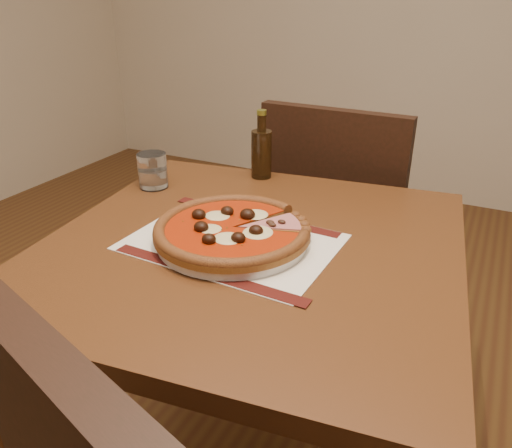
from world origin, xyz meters
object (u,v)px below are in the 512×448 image
at_px(pizza, 232,228).
at_px(bottle, 262,152).
at_px(water_glass, 153,171).
at_px(table, 252,285).
at_px(plate, 232,237).
at_px(chair_far, 338,224).

height_order(pizza, bottle, bottle).
height_order(pizza, water_glass, water_glass).
bearing_deg(table, plate, -147.89).
height_order(plate, pizza, pizza).
xyz_separation_m(chair_far, pizza, (-0.03, -0.65, 0.26)).
relative_size(water_glass, bottle, 0.49).
bearing_deg(bottle, table, -67.25).
relative_size(table, plate, 3.01).
height_order(plate, bottle, bottle).
bearing_deg(plate, chair_far, 87.58).
bearing_deg(plate, table, 32.11).
bearing_deg(pizza, plate, 38.93).
distance_m(water_glass, bottle, 0.28).
height_order(chair_far, pizza, chair_far).
xyz_separation_m(plate, pizza, (-0.00, -0.00, 0.02)).
relative_size(plate, bottle, 1.67).
distance_m(table, bottle, 0.41).
relative_size(table, pizza, 2.90).
xyz_separation_m(table, water_glass, (-0.35, 0.15, 0.15)).
distance_m(table, plate, 0.12).
xyz_separation_m(chair_far, bottle, (-0.14, -0.28, 0.30)).
relative_size(chair_far, water_glass, 10.41).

